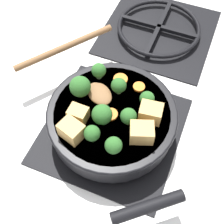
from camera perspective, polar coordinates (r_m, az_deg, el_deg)
name	(u,v)px	position (r m, az deg, el deg)	size (l,w,h in m)	color
ground_plane	(112,131)	(0.74, 0.00, -3.44)	(2.40, 2.40, 0.00)	white
front_burner_grate	(112,128)	(0.73, 0.00, -2.97)	(0.31, 0.31, 0.03)	black
rear_burner_grate	(158,29)	(0.95, 8.49, 14.74)	(0.31, 0.31, 0.03)	black
skillet_pan	(112,119)	(0.69, 0.06, -1.23)	(0.34, 0.36, 0.06)	black
wooden_spoon	(78,65)	(0.75, -6.26, 8.57)	(0.26, 0.25, 0.02)	brown
tofu_cube_center_large	(72,130)	(0.63, -7.41, -3.36)	(0.05, 0.04, 0.04)	tan
tofu_cube_near_handle	(151,113)	(0.65, 7.08, -0.14)	(0.05, 0.04, 0.04)	tan
tofu_cube_east_chunk	(78,114)	(0.65, -6.19, -0.37)	(0.04, 0.03, 0.03)	tan
tofu_cube_west_chunk	(142,133)	(0.62, 5.45, -3.77)	(0.05, 0.04, 0.04)	tan
broccoli_floret_near_spoon	(113,146)	(0.60, 0.27, -6.15)	(0.03, 0.03, 0.04)	#709956
broccoli_floret_center_top	(80,87)	(0.68, -5.85, 4.63)	(0.05, 0.05, 0.05)	#709956
broccoli_floret_east_rim	(128,116)	(0.64, 3.03, -0.80)	(0.03, 0.03, 0.04)	#709956
broccoli_floret_west_rim	(119,86)	(0.68, 1.23, 4.86)	(0.03, 0.03, 0.04)	#709956
broccoli_floret_north_edge	(92,134)	(0.62, -3.68, -3.95)	(0.03, 0.03, 0.04)	#709956
broccoli_floret_south_cluster	(99,71)	(0.71, -2.44, 7.58)	(0.03, 0.03, 0.04)	#709956
broccoli_floret_mid_floret	(102,115)	(0.63, -1.83, -0.49)	(0.04, 0.04, 0.05)	#709956
broccoli_floret_small_inner	(147,99)	(0.66, 6.42, 2.42)	(0.03, 0.03, 0.04)	#709956
carrot_slice_orange_thin	(109,114)	(0.66, -0.64, -0.30)	(0.03, 0.03, 0.01)	orange
carrot_slice_near_center	(120,79)	(0.72, 1.56, 6.02)	(0.03, 0.03, 0.01)	orange
carrot_slice_edge_slice	(139,87)	(0.71, 4.95, 4.61)	(0.03, 0.03, 0.01)	orange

